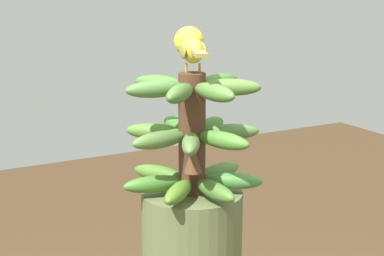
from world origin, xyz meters
name	(u,v)px	position (x,y,z in m)	size (l,w,h in m)	color
banana_bunch	(192,134)	(0.00, 0.00, 1.22)	(0.29, 0.28, 0.25)	#4C2D1E
perched_bird	(191,46)	(-0.01, -0.03, 1.39)	(0.09, 0.21, 0.09)	#C68933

